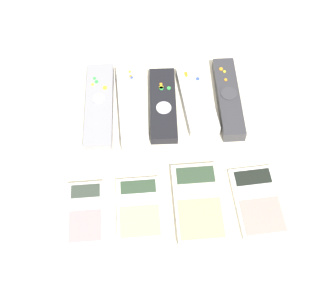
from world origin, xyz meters
TOP-DOWN VIEW (x-y plane):
  - ground_plane at (0.00, 0.00)m, footprint 3.00×3.00m
  - remote_0 at (-0.12, 0.13)m, footprint 0.06×0.20m
  - remote_1 at (-0.06, 0.12)m, footprint 0.05×0.19m
  - remote_2 at (0.00, 0.12)m, footprint 0.06×0.17m
  - remote_3 at (0.07, 0.12)m, footprint 0.07×0.16m
  - remote_4 at (0.13, 0.12)m, footprint 0.05×0.19m
  - calculator_0 at (-0.15, -0.09)m, footprint 0.06×0.11m
  - calculator_1 at (-0.06, -0.09)m, footprint 0.08×0.11m
  - calculator_2 at (0.04, -0.09)m, footprint 0.09×0.14m
  - calculator_3 at (0.14, -0.10)m, footprint 0.08×0.13m

SIDE VIEW (x-z plane):
  - ground_plane at x=0.00m, z-range 0.00..0.00m
  - calculator_3 at x=0.14m, z-range 0.00..0.01m
  - calculator_1 at x=-0.06m, z-range 0.00..0.01m
  - calculator_0 at x=-0.15m, z-range 0.00..0.02m
  - calculator_2 at x=0.04m, z-range 0.00..0.02m
  - remote_2 at x=0.00m, z-range 0.00..0.02m
  - remote_3 at x=0.07m, z-range 0.00..0.02m
  - remote_0 at x=-0.12m, z-range 0.00..0.02m
  - remote_4 at x=0.13m, z-range 0.00..0.03m
  - remote_1 at x=-0.06m, z-range 0.00..0.03m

